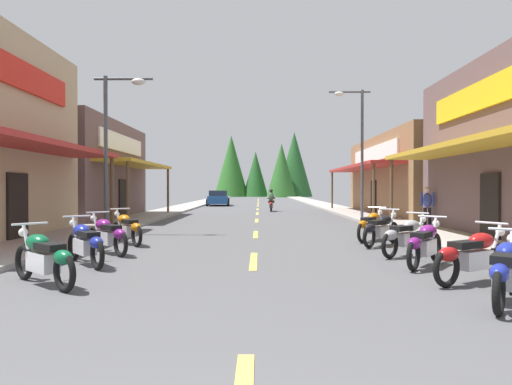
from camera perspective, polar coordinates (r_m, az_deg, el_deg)
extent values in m
cube|color=#4C4C4F|center=(32.07, 0.20, -2.42)|extent=(9.76, 91.76, 0.10)
cube|color=#9E9991|center=(32.66, -10.50, -2.19)|extent=(2.36, 91.76, 0.12)
cube|color=#9E9991|center=(32.61, 10.91, -2.19)|extent=(2.36, 91.76, 0.12)
cube|color=#E0C64C|center=(10.10, -0.31, -8.76)|extent=(0.16, 2.40, 0.01)
cube|color=#E0C64C|center=(15.71, -0.05, -5.40)|extent=(0.16, 2.40, 0.01)
cube|color=#E0C64C|center=(22.26, 0.09, -3.62)|extent=(0.16, 2.40, 0.01)
cube|color=#E0C64C|center=(28.25, 0.16, -2.72)|extent=(0.16, 2.40, 0.01)
cube|color=#E0C64C|center=(33.69, 0.21, -2.18)|extent=(0.16, 2.40, 0.01)
cube|color=#E0C64C|center=(40.21, 0.24, -1.73)|extent=(0.16, 2.40, 0.01)
cube|color=#E0C64C|center=(45.33, 0.26, -1.46)|extent=(0.16, 2.40, 0.01)
cube|color=#E0C64C|center=(50.82, 0.28, -1.24)|extent=(0.16, 2.40, 0.01)
cube|color=#E0C64C|center=(56.22, 0.29, -1.06)|extent=(0.16, 2.40, 0.01)
cube|color=#E0C64C|center=(61.80, 0.31, -0.91)|extent=(0.16, 2.40, 0.01)
cube|color=#E0C64C|center=(68.61, 0.32, -0.76)|extent=(0.16, 2.40, 0.01)
cube|color=#B72D28|center=(14.90, -25.39, 5.36)|extent=(1.80, 8.21, 0.16)
cylinder|color=brown|center=(18.22, -18.02, -0.17)|extent=(0.14, 0.14, 2.82)
cube|color=red|center=(15.63, -28.28, 13.36)|extent=(0.10, 6.39, 0.90)
cube|color=black|center=(15.26, -28.27, -1.72)|extent=(0.08, 1.10, 2.10)
cube|color=brown|center=(26.12, -24.55, 2.58)|extent=(7.31, 9.95, 5.14)
cube|color=gold|center=(24.56, -14.86, 3.51)|extent=(1.80, 8.95, 0.16)
cylinder|color=brown|center=(20.23, -16.13, -0.09)|extent=(0.14, 0.14, 2.82)
cylinder|color=brown|center=(28.53, -11.23, 0.12)|extent=(0.14, 0.14, 2.82)
cube|color=white|center=(24.88, -16.74, 6.03)|extent=(0.10, 6.96, 0.90)
cube|color=black|center=(24.78, -16.76, -0.80)|extent=(0.08, 1.10, 2.10)
cube|color=gold|center=(15.02, 24.94, 5.33)|extent=(1.80, 10.20, 0.16)
cylinder|color=brown|center=(19.33, 16.98, -0.13)|extent=(0.14, 0.14, 2.82)
cube|color=yellow|center=(15.62, 27.83, 11.39)|extent=(0.10, 7.93, 0.90)
cube|color=black|center=(15.36, 27.83, -1.70)|extent=(0.08, 1.10, 2.10)
cube|color=olive|center=(29.41, 21.32, 2.04)|extent=(6.75, 13.96, 4.80)
cube|color=#B72D28|center=(28.19, 13.16, 3.14)|extent=(1.80, 12.56, 0.16)
cylinder|color=brown|center=(22.09, 14.86, -0.03)|extent=(0.14, 0.14, 2.82)
cylinder|color=brown|center=(34.00, 9.74, 0.20)|extent=(0.14, 0.14, 2.82)
cube|color=white|center=(28.44, 14.82, 4.82)|extent=(0.10, 9.77, 0.90)
cube|color=black|center=(28.37, 14.85, -0.62)|extent=(0.08, 1.10, 2.10)
cylinder|color=#474C51|center=(16.53, -18.73, 4.53)|extent=(0.14, 0.14, 5.58)
cylinder|color=#474C51|center=(16.74, -16.65, 13.80)|extent=(2.07, 0.10, 0.10)
ellipsoid|color=silver|center=(16.58, -14.85, 13.59)|extent=(0.50, 0.30, 0.24)
cylinder|color=#474C51|center=(22.90, 13.47, 4.66)|extent=(0.14, 0.14, 6.54)
cylinder|color=#474C51|center=(23.21, 11.93, 12.52)|extent=(2.07, 0.10, 0.10)
ellipsoid|color=silver|center=(23.09, 10.61, 12.33)|extent=(0.50, 0.30, 0.24)
torus|color=black|center=(8.09, 30.01, -8.94)|extent=(0.45, 0.58, 0.64)
torus|color=black|center=(6.63, 28.72, -11.05)|extent=(0.45, 0.58, 0.64)
cube|color=silver|center=(7.35, 29.44, -9.28)|extent=(0.63, 0.73, 0.32)
ellipsoid|color=navy|center=(7.49, 29.61, -6.61)|extent=(0.58, 0.64, 0.28)
cube|color=black|center=(7.06, 29.23, -7.38)|extent=(0.57, 0.65, 0.12)
ellipsoid|color=navy|center=(6.63, 28.79, -9.02)|extent=(0.45, 0.50, 0.24)
cylinder|color=silver|center=(7.92, 29.93, -6.74)|extent=(0.26, 0.34, 0.71)
cylinder|color=silver|center=(7.76, 29.86, -4.14)|extent=(0.51, 0.38, 0.04)
sphere|color=white|center=(8.05, 30.05, -5.18)|extent=(0.16, 0.16, 0.16)
torus|color=black|center=(9.31, 28.75, -7.69)|extent=(0.60, 0.42, 0.64)
torus|color=black|center=(8.07, 23.26, -8.94)|extent=(0.60, 0.42, 0.64)
cube|color=silver|center=(8.67, 26.21, -7.75)|extent=(0.74, 0.60, 0.32)
ellipsoid|color=#A51414|center=(8.79, 26.93, -5.53)|extent=(0.64, 0.56, 0.28)
cube|color=black|center=(8.42, 25.28, -6.07)|extent=(0.66, 0.55, 0.12)
ellipsoid|color=#A51414|center=(8.07, 23.48, -7.28)|extent=(0.50, 0.43, 0.24)
cylinder|color=silver|center=(9.16, 28.35, -5.74)|extent=(0.35, 0.24, 0.71)
cylinder|color=silver|center=(9.02, 27.97, -3.47)|extent=(0.34, 0.53, 0.04)
sphere|color=white|center=(9.27, 28.86, -4.42)|extent=(0.16, 0.16, 0.16)
torus|color=black|center=(10.79, 22.05, -6.52)|extent=(0.47, 0.57, 0.64)
torus|color=black|center=(9.36, 19.56, -7.60)|extent=(0.47, 0.57, 0.64)
cube|color=silver|center=(10.06, 20.90, -6.57)|extent=(0.65, 0.73, 0.32)
ellipsoid|color=#721972|center=(10.22, 21.23, -4.66)|extent=(0.59, 0.64, 0.28)
cube|color=black|center=(9.79, 20.48, -5.12)|extent=(0.59, 0.65, 0.12)
ellipsoid|color=#721972|center=(9.38, 19.66, -6.17)|extent=(0.46, 0.50, 0.24)
cylinder|color=silver|center=(10.63, 21.87, -4.84)|extent=(0.27, 0.33, 0.71)
cylinder|color=silver|center=(10.48, 21.70, -2.88)|extent=(0.50, 0.39, 0.04)
sphere|color=white|center=(10.76, 22.10, -3.70)|extent=(0.16, 0.16, 0.16)
torus|color=black|center=(12.12, 20.58, -5.73)|extent=(0.54, 0.50, 0.64)
torus|color=black|center=(10.83, 16.81, -6.47)|extent=(0.54, 0.50, 0.64)
cube|color=silver|center=(11.46, 18.81, -5.69)|extent=(0.71, 0.67, 0.32)
ellipsoid|color=#99999E|center=(11.61, 19.31, -4.02)|extent=(0.63, 0.61, 0.28)
cube|color=black|center=(11.22, 18.17, -4.38)|extent=(0.63, 0.61, 0.12)
ellipsoid|color=#99999E|center=(10.85, 16.95, -5.24)|extent=(0.49, 0.47, 0.24)
cylinder|color=silver|center=(11.98, 20.30, -4.22)|extent=(0.32, 0.29, 0.71)
cylinder|color=silver|center=(11.85, 20.03, -2.48)|extent=(0.43, 0.48, 0.04)
sphere|color=white|center=(12.10, 20.66, -3.22)|extent=(0.16, 0.16, 0.16)
torus|color=black|center=(13.86, 17.20, -4.92)|extent=(0.50, 0.55, 0.64)
torus|color=black|center=(12.52, 14.33, -5.51)|extent=(0.50, 0.55, 0.64)
cube|color=silver|center=(13.18, 15.84, -4.86)|extent=(0.67, 0.71, 0.32)
ellipsoid|color=black|center=(13.33, 16.22, -3.42)|extent=(0.61, 0.63, 0.28)
cube|color=black|center=(12.93, 15.36, -3.71)|extent=(0.61, 0.64, 0.12)
ellipsoid|color=black|center=(12.54, 14.43, -4.44)|extent=(0.47, 0.49, 0.24)
cylinder|color=silver|center=(13.72, 16.98, -3.60)|extent=(0.29, 0.32, 0.71)
cylinder|color=silver|center=(13.59, 16.77, -2.07)|extent=(0.48, 0.43, 0.04)
sphere|color=white|center=(13.85, 17.26, -2.73)|extent=(0.16, 0.16, 0.16)
torus|color=black|center=(15.09, 15.61, -4.47)|extent=(0.45, 0.58, 0.64)
torus|color=black|center=(13.70, 13.47, -4.98)|extent=(0.45, 0.58, 0.64)
cube|color=silver|center=(14.39, 14.59, -4.39)|extent=(0.63, 0.73, 0.32)
ellipsoid|color=#BF660C|center=(14.55, 14.88, -3.08)|extent=(0.58, 0.64, 0.28)
cube|color=black|center=(14.13, 14.23, -3.34)|extent=(0.57, 0.65, 0.12)
ellipsoid|color=#BF660C|center=(13.73, 13.55, -4.00)|extent=(0.45, 0.50, 0.24)
cylinder|color=silver|center=(14.95, 15.44, -3.25)|extent=(0.26, 0.34, 0.71)
cylinder|color=silver|center=(14.81, 15.29, -1.85)|extent=(0.51, 0.38, 0.04)
sphere|color=white|center=(15.09, 15.65, -2.45)|extent=(0.16, 0.16, 0.16)
torus|color=black|center=(9.06, -27.61, -7.91)|extent=(0.55, 0.49, 0.64)
torus|color=black|center=(7.71, -23.38, -9.39)|extent=(0.55, 0.49, 0.64)
cube|color=silver|center=(8.37, -25.67, -8.05)|extent=(0.72, 0.66, 0.32)
ellipsoid|color=#0C5933|center=(8.51, -26.23, -5.74)|extent=(0.63, 0.60, 0.28)
cube|color=black|center=(8.10, -24.96, -6.33)|extent=(0.64, 0.60, 0.12)
ellipsoid|color=#0C5933|center=(7.72, -23.55, -7.65)|extent=(0.49, 0.47, 0.24)
cylinder|color=silver|center=(8.90, -27.31, -5.92)|extent=(0.32, 0.28, 0.71)
cylinder|color=silver|center=(8.75, -27.02, -3.59)|extent=(0.42, 0.49, 0.04)
sphere|color=white|center=(9.03, -27.70, -4.55)|extent=(0.16, 0.16, 0.16)
torus|color=black|center=(10.92, -22.36, -6.44)|extent=(0.49, 0.56, 0.64)
torus|color=black|center=(9.50, -19.70, -7.48)|extent=(0.49, 0.56, 0.64)
cube|color=silver|center=(10.20, -21.13, -6.48)|extent=(0.66, 0.72, 0.32)
ellipsoid|color=navy|center=(10.35, -21.48, -4.59)|extent=(0.60, 0.64, 0.28)
cube|color=black|center=(9.93, -20.68, -5.04)|extent=(0.60, 0.64, 0.12)
ellipsoid|color=navy|center=(9.52, -19.81, -6.07)|extent=(0.47, 0.49, 0.24)
cylinder|color=silver|center=(10.76, -22.17, -4.77)|extent=(0.28, 0.32, 0.71)
cylinder|color=silver|center=(10.61, -21.98, -2.84)|extent=(0.49, 0.41, 0.04)
sphere|color=white|center=(10.89, -22.42, -3.65)|extent=(0.16, 0.16, 0.16)
torus|color=black|center=(12.43, -20.07, -5.57)|extent=(0.51, 0.53, 0.64)
torus|color=black|center=(11.08, -16.98, -6.31)|extent=(0.51, 0.53, 0.64)
cube|color=silver|center=(11.74, -18.62, -5.54)|extent=(0.69, 0.70, 0.32)
ellipsoid|color=#721972|center=(11.89, -19.03, -3.91)|extent=(0.62, 0.63, 0.28)
cube|color=black|center=(11.49, -18.10, -4.27)|extent=(0.62, 0.63, 0.12)
ellipsoid|color=#721972|center=(11.10, -17.10, -5.11)|extent=(0.48, 0.48, 0.24)
cylinder|color=silver|center=(12.28, -19.83, -4.10)|extent=(0.30, 0.31, 0.71)
cylinder|color=silver|center=(12.15, -19.61, -2.40)|extent=(0.46, 0.44, 0.04)
sphere|color=white|center=(12.41, -20.13, -3.12)|extent=(0.16, 0.16, 0.16)
torus|color=black|center=(14.21, -17.37, -4.79)|extent=(0.47, 0.57, 0.64)
torus|color=black|center=(12.82, -15.07, -5.37)|extent=(0.47, 0.57, 0.64)
cube|color=silver|center=(13.51, -16.28, -4.73)|extent=(0.65, 0.72, 0.32)
ellipsoid|color=#BF660C|center=(13.67, -16.59, -3.32)|extent=(0.60, 0.64, 0.28)
cube|color=black|center=(13.25, -15.89, -3.61)|extent=(0.59, 0.65, 0.12)
ellipsoid|color=#BF660C|center=(12.85, -15.15, -4.33)|extent=(0.46, 0.49, 0.24)
cylinder|color=silver|center=(14.06, -17.20, -3.50)|extent=(0.28, 0.33, 0.71)
cylinder|color=silver|center=(13.93, -17.03, -2.01)|extent=(0.50, 0.40, 0.04)
sphere|color=white|center=(14.20, -17.42, -2.65)|extent=(0.16, 0.16, 0.16)
torus|color=black|center=(31.77, 2.00, -1.78)|extent=(0.13, 0.64, 0.64)
torus|color=black|center=(30.28, 1.93, -1.90)|extent=(0.13, 0.64, 0.64)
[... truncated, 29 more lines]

